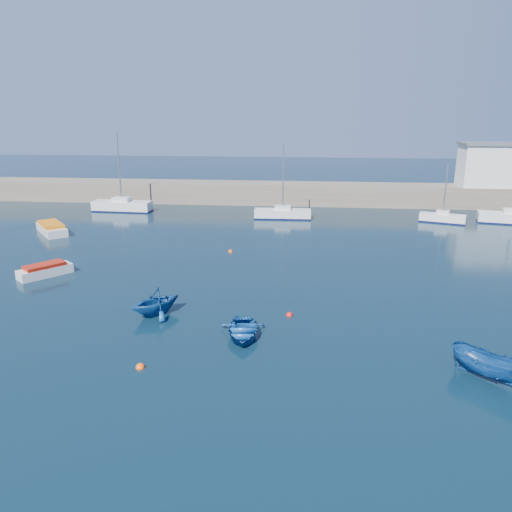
# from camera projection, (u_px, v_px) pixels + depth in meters

# --- Properties ---
(ground) EXTENTS (220.00, 220.00, 0.00)m
(ground) POSITION_uv_depth(u_px,v_px,m) (160.00, 397.00, 21.43)
(ground) COLOR black
(ground) RESTS_ON ground
(back_wall) EXTENTS (96.00, 4.50, 2.60)m
(back_wall) POSITION_uv_depth(u_px,v_px,m) (259.00, 193.00, 64.94)
(back_wall) COLOR #6F6354
(back_wall) RESTS_ON ground
(harbor_office) EXTENTS (10.00, 4.00, 5.00)m
(harbor_office) POSITION_uv_depth(u_px,v_px,m) (503.00, 166.00, 61.02)
(harbor_office) COLOR silver
(harbor_office) RESTS_ON back_wall
(sailboat_5) EXTENTS (7.13, 2.34, 9.30)m
(sailboat_5) POSITION_uv_depth(u_px,v_px,m) (122.00, 206.00, 59.84)
(sailboat_5) COLOR silver
(sailboat_5) RESTS_ON ground
(sailboat_6) EXTENTS (6.32, 1.93, 8.24)m
(sailboat_6) POSITION_uv_depth(u_px,v_px,m) (283.00, 213.00, 55.89)
(sailboat_6) COLOR silver
(sailboat_6) RESTS_ON ground
(sailboat_7) EXTENTS (4.89, 2.81, 6.36)m
(sailboat_7) POSITION_uv_depth(u_px,v_px,m) (442.00, 218.00, 53.90)
(sailboat_7) COLOR silver
(sailboat_7) RESTS_ON ground
(sailboat_8) EXTENTS (7.14, 3.26, 9.03)m
(sailboat_8) POSITION_uv_depth(u_px,v_px,m) (512.00, 218.00, 53.49)
(sailboat_8) COLOR silver
(sailboat_8) RESTS_ON ground
(motorboat_1) EXTENTS (3.43, 3.76, 0.93)m
(motorboat_1) POSITION_uv_depth(u_px,v_px,m) (45.00, 270.00, 36.73)
(motorboat_1) COLOR silver
(motorboat_1) RESTS_ON ground
(motorboat_2) EXTENTS (4.76, 5.14, 1.07)m
(motorboat_2) POSITION_uv_depth(u_px,v_px,m) (52.00, 228.00, 49.28)
(motorboat_2) COLOR silver
(motorboat_2) RESTS_ON ground
(dinghy_center) EXTENTS (2.86, 3.74, 0.72)m
(dinghy_center) POSITION_uv_depth(u_px,v_px,m) (242.00, 331.00, 26.93)
(dinghy_center) COLOR navy
(dinghy_center) RESTS_ON ground
(dinghy_left) EXTENTS (4.19, 4.21, 1.68)m
(dinghy_left) POSITION_uv_depth(u_px,v_px,m) (155.00, 302.00, 29.70)
(dinghy_left) COLOR navy
(dinghy_left) RESTS_ON ground
(dinghy_right) EXTENTS (3.59, 3.44, 1.40)m
(dinghy_right) POSITION_uv_depth(u_px,v_px,m) (490.00, 366.00, 22.58)
(dinghy_right) COLOR navy
(dinghy_right) RESTS_ON ground
(buoy_0) EXTENTS (0.45, 0.45, 0.45)m
(buoy_0) POSITION_uv_depth(u_px,v_px,m) (140.00, 368.00, 23.81)
(buoy_0) COLOR #FF500D
(buoy_0) RESTS_ON ground
(buoy_1) EXTENTS (0.43, 0.43, 0.43)m
(buoy_1) POSITION_uv_depth(u_px,v_px,m) (289.00, 315.00, 29.81)
(buoy_1) COLOR red
(buoy_1) RESTS_ON ground
(buoy_3) EXTENTS (0.41, 0.41, 0.41)m
(buoy_3) POSITION_uv_depth(u_px,v_px,m) (231.00, 252.00, 43.00)
(buoy_3) COLOR #FF500D
(buoy_3) RESTS_ON ground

